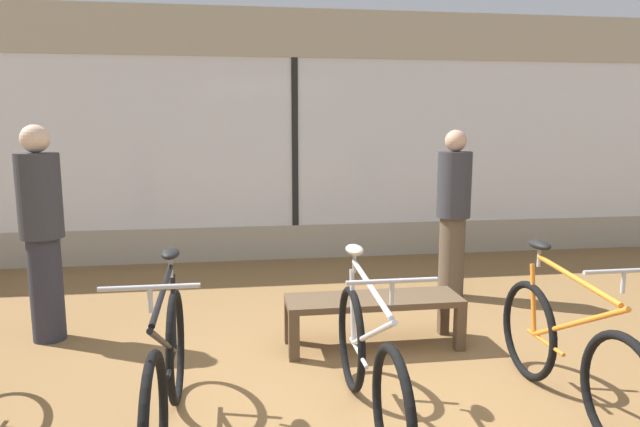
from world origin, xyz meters
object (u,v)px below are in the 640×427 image
at_px(bicycle_center, 368,364).
at_px(customer_by_window, 453,211).
at_px(bicycle_right, 568,352).
at_px(display_bench, 373,306).
at_px(customer_near_rack, 42,229).
at_px(bicycle_left, 167,374).

bearing_deg(bicycle_center, customer_by_window, 58.70).
distance_m(bicycle_right, display_bench, 1.52).
height_order(bicycle_center, customer_near_rack, customer_near_rack).
bearing_deg(bicycle_right, bicycle_left, 179.93).
xyz_separation_m(bicycle_right, display_bench, (-0.94, 1.19, -0.05)).
height_order(display_bench, customer_by_window, customer_by_window).
bearing_deg(bicycle_left, bicycle_center, -0.25).
relative_size(bicycle_left, display_bench, 1.24).
xyz_separation_m(bicycle_left, display_bench, (1.48, 1.19, -0.06)).
bearing_deg(customer_near_rack, bicycle_center, -37.00).
bearing_deg(customer_by_window, bicycle_center, -121.30).
xyz_separation_m(bicycle_left, customer_by_window, (2.59, 2.36, 0.50)).
xyz_separation_m(bicycle_left, bicycle_right, (2.42, -0.00, -0.02)).
relative_size(bicycle_right, customer_near_rack, 0.94).
height_order(bicycle_left, customer_near_rack, customer_near_rack).
xyz_separation_m(display_bench, customer_near_rack, (-2.63, 0.54, 0.60)).
relative_size(bicycle_left, bicycle_right, 1.04).
xyz_separation_m(bicycle_left, bicycle_center, (1.15, -0.00, -0.01)).
bearing_deg(display_bench, bicycle_left, -141.18).
bearing_deg(display_bench, bicycle_center, -105.26).
relative_size(bicycle_center, bicycle_right, 1.03).
bearing_deg(customer_by_window, bicycle_left, -137.64).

